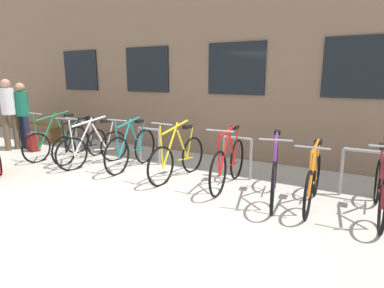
% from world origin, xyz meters
% --- Properties ---
extents(ground_plane, '(42.00, 42.00, 0.00)m').
position_xyz_m(ground_plane, '(0.00, 0.00, 0.00)').
color(ground_plane, '#B2ADA0').
extents(storefront_building, '(28.00, 7.63, 5.97)m').
position_xyz_m(storefront_building, '(-0.00, 6.99, 2.98)').
color(storefront_building, '#7A604C').
rests_on(storefront_building, ground).
extents(bike_rack, '(6.57, 0.05, 0.78)m').
position_xyz_m(bike_rack, '(-0.41, 1.90, 0.47)').
color(bike_rack, gray).
rests_on(bike_rack, ground).
extents(bicycle_yellow, '(0.44, 1.68, 1.10)m').
position_xyz_m(bicycle_yellow, '(-0.35, 1.36, 0.39)').
color(bicycle_yellow, black).
rests_on(bicycle_yellow, ground).
extents(bicycle_red, '(0.44, 1.73, 1.06)m').
position_xyz_m(bicycle_red, '(0.62, 1.41, 0.40)').
color(bicycle_red, black).
rests_on(bicycle_red, ground).
extents(bicycle_teal, '(0.44, 1.70, 1.07)m').
position_xyz_m(bicycle_teal, '(-1.50, 1.44, 0.40)').
color(bicycle_teal, black).
rests_on(bicycle_teal, ground).
extents(bicycle_white, '(0.52, 1.64, 1.07)m').
position_xyz_m(bicycle_white, '(-2.34, 1.21, 0.38)').
color(bicycle_white, black).
rests_on(bicycle_white, ground).
extents(bicycle_green, '(0.44, 1.71, 1.10)m').
position_xyz_m(bicycle_green, '(-3.56, 1.28, 0.38)').
color(bicycle_green, black).
rests_on(bicycle_green, ground).
extents(bicycle_maroon, '(0.44, 1.72, 1.08)m').
position_xyz_m(bicycle_maroon, '(2.85, 1.33, 0.37)').
color(bicycle_maroon, black).
rests_on(bicycle_maroon, ground).
extents(bicycle_orange, '(0.44, 1.63, 0.98)m').
position_xyz_m(bicycle_orange, '(2.01, 1.26, 0.37)').
color(bicycle_orange, black).
rests_on(bicycle_orange, ground).
extents(bicycle_black, '(0.44, 1.61, 1.02)m').
position_xyz_m(bicycle_black, '(-2.91, 1.38, 0.36)').
color(bicycle_black, black).
rests_on(bicycle_black, ground).
extents(bicycle_purple, '(0.56, 1.79, 1.04)m').
position_xyz_m(bicycle_purple, '(1.45, 1.25, 0.40)').
color(bicycle_purple, black).
rests_on(bicycle_purple, ground).
extents(wooden_bench, '(1.80, 0.40, 0.48)m').
position_xyz_m(wooden_bench, '(-5.77, 2.32, 0.36)').
color(wooden_bench, brown).
rests_on(wooden_bench, ground).
extents(person_by_bench, '(0.36, 0.32, 1.68)m').
position_xyz_m(person_by_bench, '(-5.09, 1.47, 0.97)').
color(person_by_bench, '#1E2338').
rests_on(person_by_bench, ground).
extents(person_browsing, '(0.32, 0.35, 1.77)m').
position_xyz_m(person_browsing, '(-5.22, 1.21, 1.02)').
color(person_browsing, brown).
rests_on(person_browsing, ground).
extents(backpack, '(0.32, 0.25, 0.44)m').
position_xyz_m(backpack, '(-4.63, 1.38, 0.22)').
color(backpack, maroon).
rests_on(backpack, ground).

